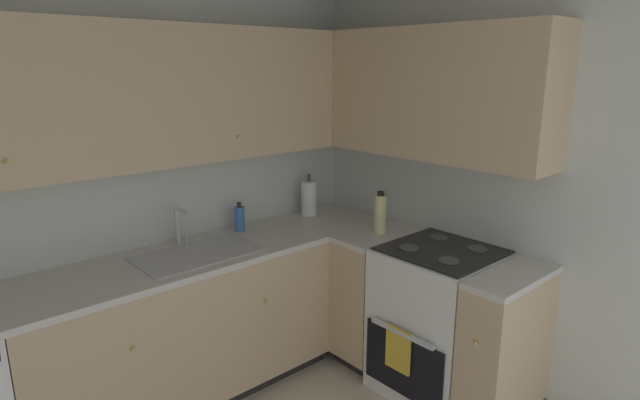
# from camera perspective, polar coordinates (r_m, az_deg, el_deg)

# --- Properties ---
(wall_back) EXTENTS (3.93, 0.05, 2.44)m
(wall_back) POSITION_cam_1_polar(r_m,az_deg,el_deg) (3.08, -25.84, -0.34)
(wall_back) COLOR silver
(wall_back) RESTS_ON ground_plane
(wall_right) EXTENTS (0.05, 3.11, 2.44)m
(wall_right) POSITION_cam_1_polar(r_m,az_deg,el_deg) (3.12, 21.15, 0.36)
(wall_right) COLOR silver
(wall_right) RESTS_ON ground_plane
(lower_cabinets_back) EXTENTS (1.79, 0.62, 0.86)m
(lower_cabinets_back) POSITION_cam_1_polar(r_m,az_deg,el_deg) (3.21, -15.12, -13.89)
(lower_cabinets_back) COLOR tan
(lower_cabinets_back) RESTS_ON ground_plane
(countertop_back) EXTENTS (3.00, 0.60, 0.03)m
(countertop_back) POSITION_cam_1_polar(r_m,az_deg,el_deg) (3.02, -15.70, -6.50)
(countertop_back) COLOR beige
(countertop_back) RESTS_ON lower_cabinets_back
(lower_cabinets_right) EXTENTS (0.62, 1.20, 0.86)m
(lower_cabinets_right) POSITION_cam_1_polar(r_m,az_deg,el_deg) (3.30, 11.80, -12.80)
(lower_cabinets_right) COLOR tan
(lower_cabinets_right) RESTS_ON ground_plane
(countertop_right) EXTENTS (0.60, 1.20, 0.03)m
(countertop_right) POSITION_cam_1_polar(r_m,az_deg,el_deg) (3.12, 12.19, -5.57)
(countertop_right) COLOR beige
(countertop_right) RESTS_ON lower_cabinets_right
(oven_range) EXTENTS (0.68, 0.62, 1.04)m
(oven_range) POSITION_cam_1_polar(r_m,az_deg,el_deg) (3.27, 12.91, -12.72)
(oven_range) COLOR white
(oven_range) RESTS_ON ground_plane
(upper_cabinets_back) EXTENTS (2.68, 0.34, 0.75)m
(upper_cabinets_back) POSITION_cam_1_polar(r_m,az_deg,el_deg) (2.90, -21.07, 10.53)
(upper_cabinets_back) COLOR tan
(upper_cabinets_right) EXTENTS (0.32, 1.75, 0.75)m
(upper_cabinets_right) POSITION_cam_1_polar(r_m,az_deg,el_deg) (3.23, 10.34, 11.57)
(upper_cabinets_right) COLOR tan
(sink) EXTENTS (0.68, 0.40, 0.10)m
(sink) POSITION_cam_1_polar(r_m,az_deg,el_deg) (3.06, -13.27, -6.54)
(sink) COLOR #B7B7BC
(sink) RESTS_ON countertop_back
(faucet) EXTENTS (0.07, 0.16, 0.24)m
(faucet) POSITION_cam_1_polar(r_m,az_deg,el_deg) (3.18, -15.21, -2.39)
(faucet) COLOR silver
(faucet) RESTS_ON countertop_back
(soap_bottle) EXTENTS (0.07, 0.07, 0.19)m
(soap_bottle) POSITION_cam_1_polar(r_m,az_deg,el_deg) (3.39, -8.86, -2.00)
(soap_bottle) COLOR #3F72BF
(soap_bottle) RESTS_ON countertop_back
(paper_towel_roll) EXTENTS (0.11, 0.11, 0.31)m
(paper_towel_roll) POSITION_cam_1_polar(r_m,az_deg,el_deg) (3.70, -1.21, 0.23)
(paper_towel_roll) COLOR white
(paper_towel_roll) RESTS_ON countertop_back
(oil_bottle) EXTENTS (0.08, 0.08, 0.27)m
(oil_bottle) POSITION_cam_1_polar(r_m,az_deg,el_deg) (3.32, 6.64, -1.48)
(oil_bottle) COLOR beige
(oil_bottle) RESTS_ON countertop_right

